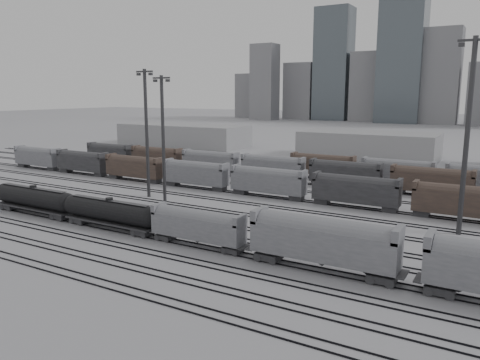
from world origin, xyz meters
The scene contains 16 objects.
ground centered at (0.00, 0.00, 0.00)m, with size 900.00×900.00×0.00m, color #B5B5BA.
tracks centered at (0.00, 17.50, 0.08)m, with size 220.00×71.50×0.16m.
tank_car_a centered at (-19.20, 1.00, 2.66)m, with size 18.62×3.10×4.60m.
tank_car_b centered at (-2.06, 1.00, 2.59)m, with size 18.15×3.02×4.49m.
hopper_car_a centered at (13.55, 1.00, 2.95)m, with size 13.37×2.66×4.78m.
hopper_car_b centered at (30.53, 1.00, 3.70)m, with size 16.74×3.33×5.99m.
light_mast_b centered at (-11.82, 20.53, 12.72)m, with size 3.84×0.61×23.99m.
light_mast_c centered at (-4.88, 16.91, 11.99)m, with size 3.62×0.58×22.60m.
light_mast_d centered at (42.28, 23.85, 14.32)m, with size 4.32×0.69×27.00m.
bg_string_near centered at (8.00, 32.00, 2.80)m, with size 151.00×3.00×5.60m.
bg_string_mid centered at (18.00, 48.00, 2.80)m, with size 151.00×3.00×5.60m.
bg_string_far centered at (35.50, 56.00, 2.80)m, with size 66.00×3.00×5.60m.
warehouse_left centered at (-60.00, 95.00, 4.00)m, with size 50.00×18.00×8.00m, color gray.
warehouse_mid centered at (10.00, 95.00, 4.00)m, with size 40.00×18.00×8.00m, color gray.
skyline centered at (10.84, 280.00, 34.73)m, with size 316.00×22.40×95.00m.
crane_left centered at (-28.74, 305.00, 57.39)m, with size 42.00×1.80×100.00m.
Camera 1 is at (47.63, -46.46, 19.59)m, focal length 35.00 mm.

